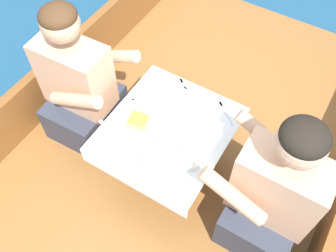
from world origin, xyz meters
name	(u,v)px	position (x,y,z in m)	size (l,w,h in m)	color
ground_plane	(175,175)	(0.00, 0.00, 0.00)	(60.00, 60.00, 0.00)	navy
boat_deck	(176,166)	(0.00, 0.00, 0.13)	(1.93, 3.29, 0.26)	brown
gunwale_port	(55,79)	(-0.94, 0.00, 0.44)	(0.06, 3.29, 0.36)	brown
gunwale_starboard	(333,219)	(0.94, 0.00, 0.44)	(0.06, 3.29, 0.36)	brown
cockpit_table	(168,133)	(0.00, -0.10, 0.64)	(0.63, 0.69, 0.42)	#B2B2B7
person_port	(79,87)	(-0.61, -0.09, 0.64)	(0.54, 0.46, 0.94)	#333847
person_starboard	(272,195)	(0.61, -0.14, 0.64)	(0.52, 0.44, 0.94)	#333847
plate_sandwich	(139,124)	(-0.14, -0.15, 0.69)	(0.20, 0.20, 0.01)	white
plate_bread	(197,117)	(0.09, 0.04, 0.69)	(0.20, 0.20, 0.01)	white
sandwich	(139,121)	(-0.14, -0.15, 0.72)	(0.12, 0.11, 0.05)	tan
bowl_port_near	(162,89)	(-0.16, 0.10, 0.71)	(0.13, 0.13, 0.04)	white
bowl_starboard_near	(189,158)	(0.19, -0.21, 0.71)	(0.13, 0.13, 0.04)	white
coffee_cup_port	(125,152)	(-0.10, -0.35, 0.72)	(0.10, 0.07, 0.06)	white
coffee_cup_starboard	(165,143)	(0.05, -0.20, 0.71)	(0.10, 0.08, 0.06)	white
coffee_cup_center	(148,165)	(0.04, -0.35, 0.72)	(0.09, 0.06, 0.07)	white
utensil_fork_starboard	(225,111)	(0.20, 0.16, 0.69)	(0.15, 0.12, 0.00)	silver
utensil_knife_starboard	(125,108)	(-0.27, -0.11, 0.69)	(0.02, 0.17, 0.00)	silver
utensil_knife_port	(142,105)	(-0.20, -0.04, 0.69)	(0.17, 0.02, 0.00)	silver
utensil_spoon_starboard	(105,128)	(-0.28, -0.27, 0.69)	(0.16, 0.09, 0.01)	silver
utensil_fork_port	(185,87)	(-0.07, 0.19, 0.69)	(0.15, 0.12, 0.00)	silver
utensil_spoon_port	(171,81)	(-0.15, 0.19, 0.69)	(0.17, 0.03, 0.01)	silver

